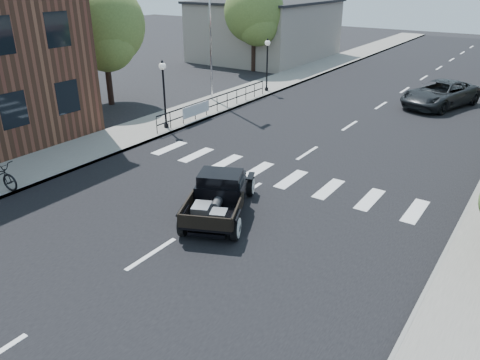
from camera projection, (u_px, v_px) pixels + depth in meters
The scene contains 14 objects.
ground at pixel (214, 214), 15.81m from camera, with size 120.00×120.00×0.00m, color black.
road at pixel (369, 113), 27.15m from camera, with size 14.00×80.00×0.02m, color black.
road_markings at pixel (334, 136), 23.38m from camera, with size 12.00×60.00×0.06m, color silver, non-canonical shape.
sidewalk_left at pixel (247, 93), 31.49m from camera, with size 3.00×80.00×0.15m, color gray.
low_building_left at pixel (266, 31), 43.67m from camera, with size 10.00×12.00×5.00m, color #9E9284.
railing at pixel (217, 102), 26.86m from camera, with size 0.08×10.00×1.00m, color black, non-canonical shape.
banner at pixel (196, 114), 25.38m from camera, with size 0.04×2.20×0.60m, color silver, non-canonical shape.
lamp_post_b at pixel (164, 95), 23.49m from camera, with size 0.36×0.36×3.44m, color black, non-canonical shape.
lamp_post_c at pixel (267, 65), 31.05m from camera, with size 0.36×0.36×3.44m, color black, non-canonical shape.
flagpole at pixel (210, 4), 27.25m from camera, with size 0.12×0.12×11.34m, color silver.
big_tree_near at pixel (105, 45), 27.59m from camera, with size 4.88×4.88×7.17m, color #52692D, non-canonical shape.
big_tree_far at pixel (254, 27), 37.44m from camera, with size 4.77×4.77×7.01m, color #52692D, non-canonical shape.
hotrod_pickup at pixel (219, 195), 15.48m from camera, with size 2.00×4.29×1.49m, color black, non-canonical shape.
second_car at pixel (440, 94), 28.18m from camera, with size 2.56×5.55×1.54m, color black.
Camera 1 is at (8.58, -11.08, 7.47)m, focal length 35.00 mm.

